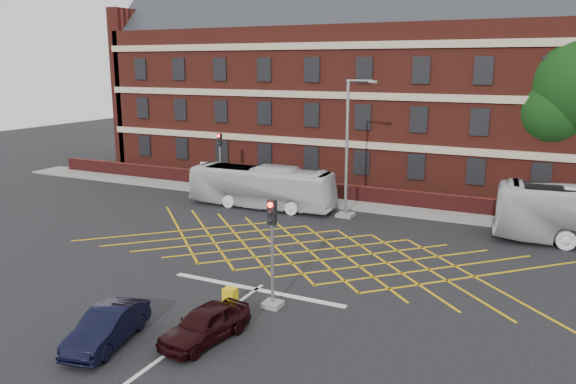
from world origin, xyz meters
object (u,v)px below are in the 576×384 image
at_px(bus_left, 261,187).
at_px(direction_signs, 207,172).
at_px(traffic_light_near, 272,264).
at_px(utility_cabinet, 230,300).
at_px(car_maroon, 205,324).
at_px(street_lamp, 347,172).
at_px(car_navy, 107,327).
at_px(traffic_light_far, 220,167).

distance_m(bus_left, direction_signs, 6.55).
xyz_separation_m(traffic_light_near, direction_signs, (-13.84, 16.12, -0.39)).
bearing_deg(utility_cabinet, car_maroon, -79.59).
relative_size(street_lamp, direction_signs, 3.78).
bearing_deg(utility_cabinet, street_lamp, 93.00).
height_order(bus_left, traffic_light_near, traffic_light_near).
xyz_separation_m(bus_left, traffic_light_near, (7.83, -13.49, 0.39)).
distance_m(bus_left, traffic_light_near, 15.61).
xyz_separation_m(car_navy, street_lamp, (1.63, 18.77, 2.20)).
bearing_deg(bus_left, direction_signs, 64.63).
relative_size(street_lamp, utility_cabinet, 8.61).
height_order(street_lamp, utility_cabinet, street_lamp).
relative_size(traffic_light_far, utility_cabinet, 4.42).
relative_size(traffic_light_near, utility_cabinet, 4.42).
bearing_deg(utility_cabinet, bus_left, 114.36).
bearing_deg(car_maroon, car_navy, -140.63).
xyz_separation_m(car_navy, traffic_light_near, (3.63, 5.04, 1.15)).
bearing_deg(traffic_light_far, direction_signs, -157.26).
height_order(car_navy, utility_cabinet, car_navy).
height_order(street_lamp, direction_signs, street_lamp).
bearing_deg(street_lamp, car_navy, -94.97).
bearing_deg(car_maroon, bus_left, 122.14).
bearing_deg(utility_cabinet, car_navy, -121.63).
xyz_separation_m(car_maroon, street_lamp, (-1.20, 17.15, 2.21)).
xyz_separation_m(car_navy, car_maroon, (2.83, 1.63, -0.01)).
distance_m(bus_left, car_maroon, 18.33).
bearing_deg(car_maroon, traffic_light_far, 130.86).
height_order(car_maroon, traffic_light_near, traffic_light_near).
bearing_deg(street_lamp, direction_signs, 168.59).
relative_size(traffic_light_far, direction_signs, 1.94).
relative_size(bus_left, car_maroon, 2.76).
relative_size(car_navy, traffic_light_far, 0.88).
bearing_deg(direction_signs, traffic_light_far, 22.74).
bearing_deg(car_navy, traffic_light_far, 101.24).
distance_m(traffic_light_far, direction_signs, 1.06).
xyz_separation_m(car_maroon, traffic_light_near, (0.80, 3.42, 1.16)).
height_order(traffic_light_near, street_lamp, street_lamp).
relative_size(car_maroon, traffic_light_near, 0.84).
distance_m(traffic_light_near, traffic_light_far, 20.96).
xyz_separation_m(bus_left, direction_signs, (-6.00, 2.63, 0.00)).
height_order(car_maroon, direction_signs, direction_signs).
distance_m(car_navy, traffic_light_near, 6.32).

